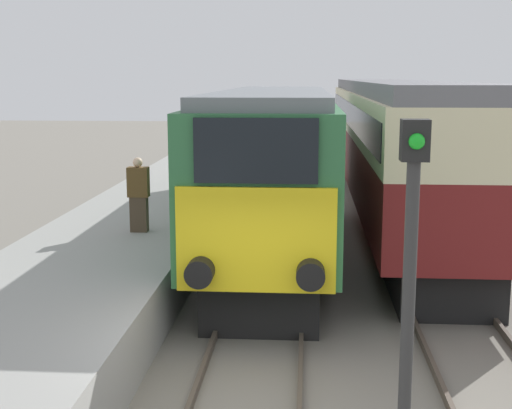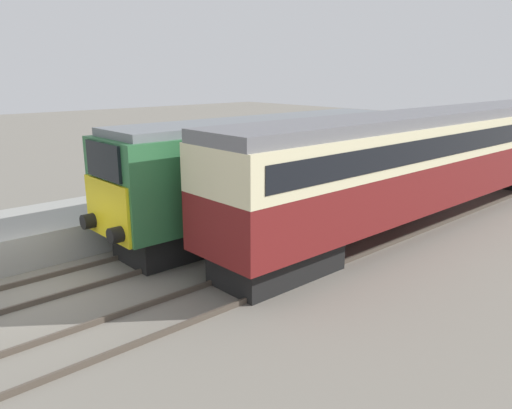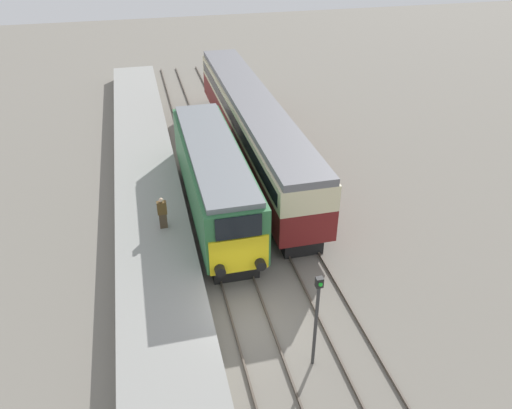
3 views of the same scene
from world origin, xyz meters
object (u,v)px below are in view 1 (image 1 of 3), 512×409
object	(u,v)px
passenger_carriage	(391,133)
signal_post	(409,300)
person_on_platform	(139,195)
locomotive	(274,167)

from	to	relation	value
passenger_carriage	signal_post	bearing A→B (deg)	-95.88
passenger_carriage	person_on_platform	distance (m)	10.17
person_on_platform	signal_post	distance (m)	9.61
signal_post	passenger_carriage	bearing A→B (deg)	84.12
person_on_platform	signal_post	xyz separation A→B (m)	(4.49, -8.48, 0.52)
passenger_carriage	person_on_platform	size ratio (longest dim) A/B	13.71
locomotive	person_on_platform	size ratio (longest dim) A/B	7.85
locomotive	passenger_carriage	world-z (taller)	passenger_carriage
passenger_carriage	signal_post	size ratio (longest dim) A/B	5.50
person_on_platform	signal_post	world-z (taller)	signal_post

